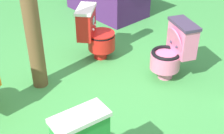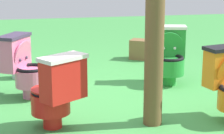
{
  "view_description": "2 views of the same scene",
  "coord_description": "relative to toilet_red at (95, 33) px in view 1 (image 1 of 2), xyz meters",
  "views": [
    {
      "loc": [
        2.0,
        -2.02,
        2.22
      ],
      "look_at": [
        -0.04,
        0.23,
        0.3
      ],
      "focal_mm": 49.98,
      "sensor_mm": 36.0,
      "label": 1
    },
    {
      "loc": [
        -4.51,
        0.85,
        1.56
      ],
      "look_at": [
        -0.23,
        0.01,
        0.46
      ],
      "focal_mm": 68.97,
      "sensor_mm": 36.0,
      "label": 2
    }
  ],
  "objects": [
    {
      "name": "wooden_post",
      "position": [
        -0.04,
        -0.92,
        0.65
      ],
      "size": [
        0.18,
        0.18,
        2.05
      ],
      "primitive_type": "cylinder",
      "color": "brown",
      "rests_on": "ground"
    },
    {
      "name": "toilet_red",
      "position": [
        0.0,
        0.0,
        0.0
      ],
      "size": [
        0.63,
        0.61,
        0.73
      ],
      "rotation": [
        0.0,
        0.0,
        5.32
      ],
      "color": "red",
      "rests_on": "ground"
    },
    {
      "name": "ground",
      "position": [
        0.71,
        -0.63,
        -0.37
      ],
      "size": [
        14.0,
        14.0,
        0.0
      ],
      "primitive_type": "plane",
      "color": "#429947"
    },
    {
      "name": "toilet_pink",
      "position": [
        1.04,
        0.3,
        0.0
      ],
      "size": [
        0.59,
        0.63,
        0.73
      ],
      "rotation": [
        0.0,
        0.0,
        2.62
      ],
      "color": "pink",
      "rests_on": "ground"
    }
  ]
}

